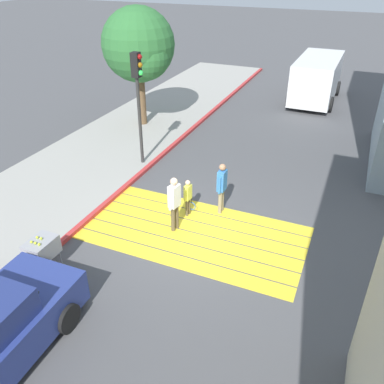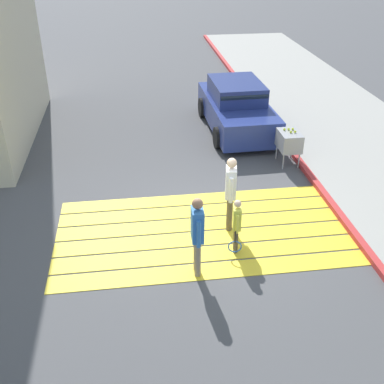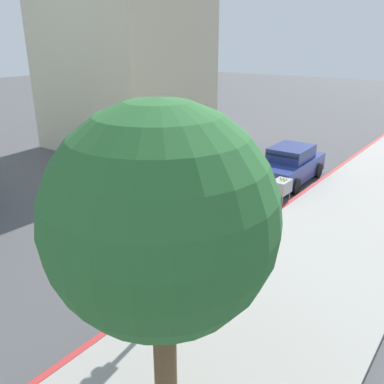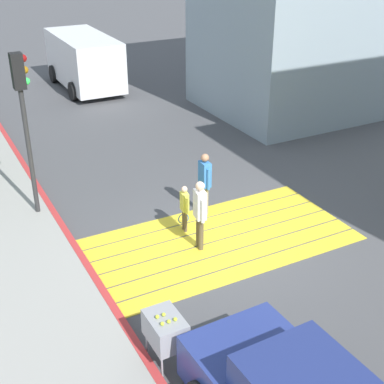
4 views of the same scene
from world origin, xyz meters
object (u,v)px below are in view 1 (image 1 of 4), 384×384
object	(u,v)px
tennis_ball_cart	(42,249)
pedestrian_child_with_racket	(188,196)
van_down_street	(317,78)
traffic_light_corner	(138,88)
pedestrian_adult_trailing	(222,185)
street_tree	(140,47)
pedestrian_adult_lead	(174,200)

from	to	relation	value
tennis_ball_cart	pedestrian_child_with_racket	bearing A→B (deg)	58.52
van_down_street	traffic_light_corner	bearing A→B (deg)	-114.05
van_down_street	pedestrian_adult_trailing	bearing A→B (deg)	-94.29
street_tree	pedestrian_child_with_racket	distance (m)	8.44
street_tree	pedestrian_adult_lead	xyz separation A→B (m)	(4.93, -7.02, -2.62)
traffic_light_corner	tennis_ball_cart	bearing A→B (deg)	-83.87
street_tree	pedestrian_child_with_racket	bearing A→B (deg)	-51.05
street_tree	tennis_ball_cart	size ratio (longest dim) A/B	5.23
street_tree	pedestrian_adult_lead	size ratio (longest dim) A/B	3.07
pedestrian_child_with_racket	pedestrian_adult_lead	bearing A→B (deg)	-92.99
traffic_light_corner	pedestrian_adult_trailing	bearing A→B (deg)	-26.44
pedestrian_adult_trailing	pedestrian_adult_lead	bearing A→B (deg)	-122.90
van_down_street	traffic_light_corner	size ratio (longest dim) A/B	1.23
van_down_street	pedestrian_adult_lead	bearing A→B (deg)	-97.55
tennis_ball_cart	street_tree	bearing A→B (deg)	104.82
traffic_light_corner	pedestrian_adult_trailing	distance (m)	4.81
traffic_light_corner	pedestrian_child_with_racket	world-z (taller)	traffic_light_corner
pedestrian_adult_trailing	pedestrian_child_with_racket	bearing A→B (deg)	-147.25
tennis_ball_cart	pedestrian_adult_trailing	xyz separation A→B (m)	(3.22, 4.38, 0.29)
traffic_light_corner	pedestrian_child_with_racket	xyz separation A→B (m)	(3.01, -2.51, -2.35)
traffic_light_corner	pedestrian_adult_lead	distance (m)	4.93
van_down_street	traffic_light_corner	distance (m)	12.05
van_down_street	pedestrian_child_with_racket	world-z (taller)	van_down_street
van_down_street	street_tree	distance (m)	10.22
pedestrian_adult_lead	traffic_light_corner	bearing A→B (deg)	131.37
tennis_ball_cart	pedestrian_adult_lead	distance (m)	3.75
van_down_street	tennis_ball_cart	bearing A→B (deg)	-103.66
pedestrian_adult_trailing	pedestrian_child_with_racket	size ratio (longest dim) A/B	1.37
traffic_light_corner	pedestrian_child_with_racket	bearing A→B (deg)	-39.73
tennis_ball_cart	pedestrian_adult_trailing	distance (m)	5.44
street_tree	pedestrian_adult_lead	world-z (taller)	street_tree
pedestrian_child_with_racket	street_tree	bearing A→B (deg)	128.95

